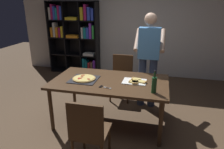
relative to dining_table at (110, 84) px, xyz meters
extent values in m
plane|color=brown|center=(0.00, 0.00, -0.68)|extent=(12.00, 12.00, 0.00)
cube|color=silver|center=(0.00, 2.60, 0.72)|extent=(6.40, 0.10, 2.80)
cube|color=#4C331E|center=(0.00, 0.00, 0.05)|extent=(1.81, 1.02, 0.04)
cylinder|color=#4C331E|center=(-0.82, -0.43, -0.33)|extent=(0.06, 0.06, 0.71)
cylinder|color=#4C331E|center=(0.82, -0.43, -0.33)|extent=(0.06, 0.06, 0.71)
cylinder|color=#4C331E|center=(-0.82, 0.43, -0.33)|extent=(0.06, 0.06, 0.71)
cylinder|color=#4C331E|center=(0.82, 0.43, -0.33)|extent=(0.06, 0.06, 0.71)
cube|color=#472D19|center=(0.00, -0.91, -0.25)|extent=(0.42, 0.42, 0.04)
cube|color=#472D19|center=(0.00, -1.10, -0.01)|extent=(0.42, 0.04, 0.45)
cylinder|color=#472D19|center=(0.18, -0.73, -0.48)|extent=(0.04, 0.04, 0.41)
cylinder|color=#472D19|center=(-0.18, -0.73, -0.48)|extent=(0.04, 0.04, 0.41)
cube|color=#472D19|center=(0.00, 0.91, -0.25)|extent=(0.42, 0.42, 0.04)
cube|color=#472D19|center=(0.00, 1.10, -0.01)|extent=(0.42, 0.04, 0.45)
cylinder|color=#472D19|center=(-0.18, 0.73, -0.48)|extent=(0.04, 0.04, 0.41)
cylinder|color=#472D19|center=(0.18, 0.73, -0.48)|extent=(0.04, 0.04, 0.41)
cylinder|color=#472D19|center=(-0.18, 1.09, -0.48)|extent=(0.04, 0.04, 0.41)
cylinder|color=#472D19|center=(0.18, 1.09, -0.48)|extent=(0.04, 0.04, 0.41)
cube|color=black|center=(-2.31, 2.35, 0.29)|extent=(0.03, 0.35, 1.95)
cube|color=black|center=(-0.94, 2.35, 0.29)|extent=(0.03, 0.35, 1.95)
cube|color=black|center=(-1.62, 2.35, 1.25)|extent=(1.40, 0.35, 0.03)
cube|color=black|center=(-1.62, 2.35, -0.67)|extent=(1.40, 0.35, 0.03)
cube|color=black|center=(-1.62, 2.51, 0.29)|extent=(1.40, 0.03, 1.95)
cube|color=black|center=(-1.62, 2.35, -0.18)|extent=(1.34, 0.29, 0.03)
cube|color=black|center=(-1.62, 2.35, 0.29)|extent=(1.34, 0.29, 0.03)
cube|color=black|center=(-1.62, 2.35, 0.76)|extent=(1.34, 0.29, 0.03)
cube|color=black|center=(-1.85, 2.35, 0.29)|extent=(0.03, 0.29, 1.89)
cube|color=black|center=(-1.40, 2.35, 0.29)|extent=(0.03, 0.29, 1.89)
cube|color=teal|center=(-1.33, 2.33, -0.45)|extent=(0.06, 0.22, 0.38)
cube|color=teal|center=(-1.25, 2.33, -0.48)|extent=(0.06, 0.22, 0.32)
cube|color=red|center=(-1.18, 2.33, -0.50)|extent=(0.05, 0.22, 0.28)
cube|color=olive|center=(-1.10, 2.33, -0.50)|extent=(0.06, 0.22, 0.28)
cube|color=purple|center=(-1.02, 2.33, -0.46)|extent=(0.06, 0.22, 0.35)
cube|color=silver|center=(-1.18, 2.33, -0.13)|extent=(0.30, 0.25, 0.07)
cube|color=orange|center=(-2.22, 2.33, 0.44)|extent=(0.06, 0.22, 0.27)
cube|color=silver|center=(-2.15, 2.33, 0.50)|extent=(0.06, 0.22, 0.39)
cube|color=orange|center=(-2.07, 2.33, 0.44)|extent=(0.06, 0.22, 0.27)
cube|color=#B21E66|center=(-1.99, 2.33, 0.44)|extent=(0.05, 0.22, 0.26)
cube|color=yellow|center=(-1.91, 2.33, 0.46)|extent=(0.06, 0.22, 0.30)
cube|color=orange|center=(-1.62, 2.33, 0.34)|extent=(0.34, 0.25, 0.07)
cube|color=silver|center=(-1.33, 2.33, 0.45)|extent=(0.05, 0.22, 0.29)
cube|color=teal|center=(-1.25, 2.33, 0.45)|extent=(0.07, 0.22, 0.28)
cube|color=blue|center=(-1.18, 2.33, 0.45)|extent=(0.07, 0.22, 0.29)
cube|color=purple|center=(-1.10, 2.33, 0.50)|extent=(0.06, 0.22, 0.40)
cube|color=green|center=(-1.02, 2.33, 0.48)|extent=(0.05, 0.22, 0.35)
cube|color=silver|center=(-2.23, 2.33, 0.94)|extent=(0.05, 0.22, 0.32)
cube|color=#B21E66|center=(-2.17, 2.33, 0.98)|extent=(0.06, 0.22, 0.40)
cube|color=blue|center=(-2.10, 2.33, 0.95)|extent=(0.06, 0.22, 0.34)
cube|color=teal|center=(-2.04, 2.33, 0.93)|extent=(0.05, 0.22, 0.30)
cube|color=#B21E66|center=(-1.97, 2.33, 0.96)|extent=(0.05, 0.22, 0.37)
cube|color=blue|center=(-1.91, 2.33, 0.95)|extent=(0.05, 0.22, 0.35)
cube|color=yellow|center=(-1.62, 2.33, 0.82)|extent=(0.33, 0.25, 0.07)
cube|color=yellow|center=(-1.32, 2.33, 0.94)|extent=(0.08, 0.22, 0.33)
cube|color=#B21E66|center=(-1.22, 2.33, 0.98)|extent=(0.07, 0.22, 0.40)
cube|color=blue|center=(-1.13, 2.33, 0.94)|extent=(0.07, 0.22, 0.33)
cube|color=blue|center=(-1.03, 2.33, 0.93)|extent=(0.06, 0.22, 0.30)
cylinder|color=#38476B|center=(0.64, 0.76, -0.21)|extent=(0.14, 0.14, 0.95)
cylinder|color=#38476B|center=(0.44, 0.76, -0.21)|extent=(0.14, 0.14, 0.95)
cube|color=#4C8CD1|center=(0.54, 0.76, 0.54)|extent=(0.38, 0.22, 0.55)
sphere|color=#E0B293|center=(0.54, 0.76, 0.96)|extent=(0.22, 0.22, 0.22)
cylinder|color=#E0B293|center=(0.77, 0.94, 0.57)|extent=(0.09, 0.50, 0.39)
cylinder|color=#E0B293|center=(0.31, 0.94, 0.57)|extent=(0.09, 0.50, 0.39)
cube|color=#2D2D33|center=(-0.41, -0.06, 0.07)|extent=(0.42, 0.42, 0.01)
cylinder|color=tan|center=(-0.41, -0.06, 0.08)|extent=(0.36, 0.36, 0.02)
cylinder|color=#EACC6B|center=(-0.41, -0.06, 0.10)|extent=(0.33, 0.33, 0.01)
cylinder|color=#B22819|center=(-0.30, -0.11, 0.10)|extent=(0.04, 0.04, 0.00)
cylinder|color=#B22819|center=(-0.44, -0.03, 0.10)|extent=(0.04, 0.04, 0.00)
cylinder|color=#B22819|center=(-0.46, -0.04, 0.10)|extent=(0.04, 0.04, 0.00)
cylinder|color=#B22819|center=(-0.48, 0.04, 0.10)|extent=(0.04, 0.04, 0.00)
cylinder|color=#B22819|center=(-0.45, 0.05, 0.10)|extent=(0.04, 0.04, 0.00)
cylinder|color=#B22819|center=(-0.45, -0.10, 0.10)|extent=(0.04, 0.04, 0.00)
cylinder|color=#B22819|center=(-0.32, -0.10, 0.10)|extent=(0.04, 0.04, 0.00)
cylinder|color=#B22819|center=(-0.47, -0.13, 0.10)|extent=(0.04, 0.04, 0.00)
cylinder|color=#B22819|center=(-0.47, -0.09, 0.10)|extent=(0.04, 0.04, 0.00)
cube|color=white|center=(0.39, 0.04, 0.07)|extent=(0.36, 0.28, 0.01)
cube|color=#EACC6B|center=(0.50, 0.03, 0.08)|extent=(0.16, 0.14, 0.02)
cube|color=tan|center=(0.55, 0.01, 0.09)|extent=(0.06, 0.09, 0.02)
cube|color=#EACC6B|center=(0.40, 0.11, 0.08)|extent=(0.15, 0.11, 0.02)
cube|color=tan|center=(0.34, 0.12, 0.09)|extent=(0.03, 0.09, 0.02)
cube|color=#EACC6B|center=(0.38, -0.01, 0.08)|extent=(0.15, 0.10, 0.02)
cube|color=tan|center=(0.32, 0.00, 0.09)|extent=(0.03, 0.09, 0.02)
cube|color=#EACC6B|center=(0.40, -0.02, 0.08)|extent=(0.12, 0.15, 0.02)
cube|color=tan|center=(0.41, -0.08, 0.09)|extent=(0.09, 0.04, 0.02)
cylinder|color=#194723|center=(0.69, -0.30, 0.18)|extent=(0.07, 0.07, 0.22)
cylinder|color=#194723|center=(0.69, -0.30, 0.33)|extent=(0.03, 0.03, 0.08)
cylinder|color=black|center=(0.69, -0.30, 0.37)|extent=(0.03, 0.03, 0.02)
cube|color=silver|center=(0.04, -0.30, 0.07)|extent=(0.12, 0.02, 0.01)
cube|color=silver|center=(0.04, -0.30, 0.07)|extent=(0.12, 0.05, 0.01)
torus|color=black|center=(-0.06, -0.26, 0.07)|extent=(0.05, 0.05, 0.01)
torus|color=black|center=(-0.07, -0.29, 0.07)|extent=(0.05, 0.05, 0.01)
camera|label=1|loc=(0.75, -2.92, 1.24)|focal=32.98mm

